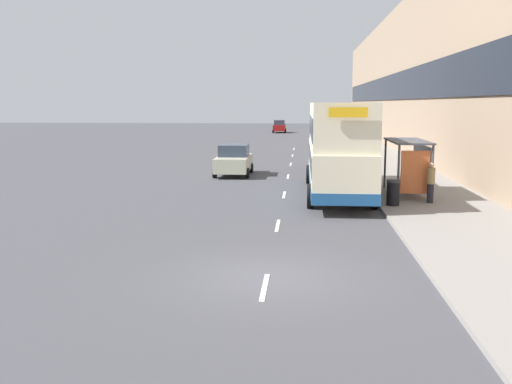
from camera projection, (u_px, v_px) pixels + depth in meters
ground_plane at (267, 277)px, 14.15m from camera, size 220.00×220.00×0.00m
pavement at (365, 150)px, 51.52m from camera, size 5.00×93.00×0.14m
terrace_facade at (413, 79)px, 50.22m from camera, size 3.10×93.00×12.81m
lane_mark_0 at (265, 287)px, 13.37m from camera, size 0.12×2.00×0.01m
lane_mark_1 at (278, 225)px, 20.11m from camera, size 0.12×2.00×0.01m
lane_mark_2 at (284, 195)px, 26.86m from camera, size 0.12×2.00×0.01m
lane_mark_3 at (288, 176)px, 33.60m from camera, size 0.12×2.00×0.01m
lane_mark_4 at (291, 164)px, 40.35m from camera, size 0.12×2.00×0.01m
lane_mark_5 at (293, 156)px, 47.09m from camera, size 0.12×2.00×0.01m
lane_mark_6 at (294, 149)px, 53.84m from camera, size 0.12×2.00×0.01m
bus_shelter at (413, 157)px, 25.58m from camera, size 1.60×4.20×2.48m
double_decker_bus_near at (338, 147)px, 26.49m from camera, size 2.85×11.38×4.30m
car_0 at (234, 160)px, 34.13m from camera, size 2.10×4.24×1.84m
car_1 at (334, 157)px, 36.65m from camera, size 1.93×4.20×1.68m
car_2 at (279, 126)px, 84.12m from camera, size 1.94×4.15×1.84m
pedestrian_at_shelter at (431, 182)px, 23.78m from camera, size 0.34×0.34×1.69m
pedestrian_1 at (374, 167)px, 28.96m from camera, size 0.36×0.36×1.83m
litter_bin at (393, 193)px, 23.25m from camera, size 0.55×0.55×1.05m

